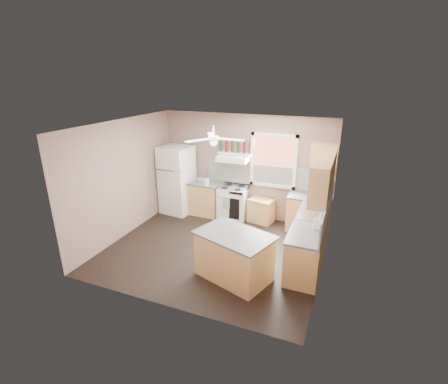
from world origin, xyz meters
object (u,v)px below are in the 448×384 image
at_px(toaster, 204,180).
at_px(cart, 261,211).
at_px(refrigerator, 177,180).
at_px(stove, 233,203).
at_px(island, 234,257).

height_order(toaster, cart, toaster).
distance_m(refrigerator, cart, 2.41).
relative_size(stove, cart, 1.40).
bearing_deg(cart, refrigerator, -163.58).
xyz_separation_m(toaster, island, (1.75, -2.38, -0.56)).
bearing_deg(toaster, stove, 31.11).
bearing_deg(stove, cart, -1.25).
bearing_deg(stove, refrigerator, -179.70).
height_order(refrigerator, island, refrigerator).
height_order(refrigerator, toaster, refrigerator).
bearing_deg(toaster, refrigerator, -155.51).
height_order(cart, island, island).
distance_m(toaster, stove, 0.97).
distance_m(refrigerator, island, 3.49).
distance_m(toaster, cart, 1.69).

